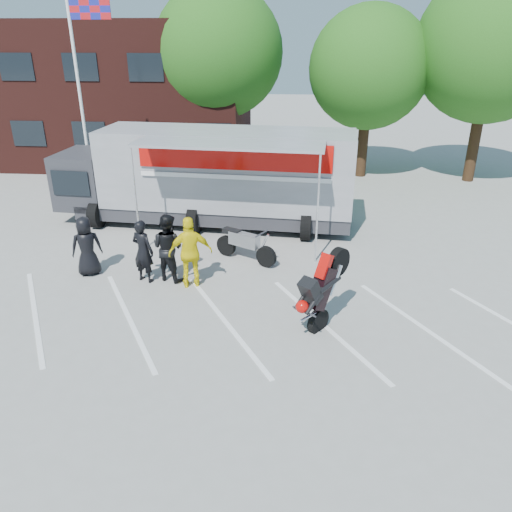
# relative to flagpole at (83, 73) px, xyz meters

# --- Properties ---
(ground) EXTENTS (100.00, 100.00, 0.00)m
(ground) POSITION_rel_flagpole_xyz_m (6.24, -10.00, -5.05)
(ground) COLOR #969691
(ground) RESTS_ON ground
(parking_bay_lines) EXTENTS (18.09, 13.33, 0.01)m
(parking_bay_lines) POSITION_rel_flagpole_xyz_m (6.24, -9.00, -5.05)
(parking_bay_lines) COLOR white
(parking_bay_lines) RESTS_ON ground
(office_building) EXTENTS (18.00, 8.00, 7.00)m
(office_building) POSITION_rel_flagpole_xyz_m (-3.76, 8.00, -1.55)
(office_building) COLOR #401814
(office_building) RESTS_ON ground
(flagpole) EXTENTS (1.61, 0.12, 8.00)m
(flagpole) POSITION_rel_flagpole_xyz_m (0.00, 0.00, 0.00)
(flagpole) COLOR white
(flagpole) RESTS_ON ground
(tree_left) EXTENTS (6.12, 6.12, 8.64)m
(tree_left) POSITION_rel_flagpole_xyz_m (4.24, 6.00, 0.51)
(tree_left) COLOR #382314
(tree_left) RESTS_ON ground
(tree_mid) EXTENTS (5.44, 5.44, 7.68)m
(tree_mid) POSITION_rel_flagpole_xyz_m (11.24, 5.00, -0.11)
(tree_mid) COLOR #382314
(tree_mid) RESTS_ON ground
(tree_right) EXTENTS (6.46, 6.46, 9.12)m
(tree_right) POSITION_rel_flagpole_xyz_m (16.24, 4.50, 0.82)
(tree_right) COLOR #382314
(tree_right) RESTS_ON ground
(transporter_truck) EXTENTS (11.06, 6.00, 3.40)m
(transporter_truck) POSITION_rel_flagpole_xyz_m (5.16, -2.26, -5.05)
(transporter_truck) COLOR #999BA2
(transporter_truck) RESTS_ON ground
(parked_motorcycle) EXTENTS (2.27, 1.73, 1.15)m
(parked_motorcycle) POSITION_rel_flagpole_xyz_m (6.60, -5.42, -5.05)
(parked_motorcycle) COLOR #A8A8AC
(parked_motorcycle) RESTS_ON ground
(stunt_bike_rider) EXTENTS (1.80, 1.93, 2.12)m
(stunt_bike_rider) POSITION_rel_flagpole_xyz_m (9.07, -8.70, -5.05)
(stunt_bike_rider) COLOR black
(stunt_bike_rider) RESTS_ON ground
(spectator_leather_a) EXTENTS (1.00, 0.86, 1.74)m
(spectator_leather_a) POSITION_rel_flagpole_xyz_m (2.17, -6.68, -4.18)
(spectator_leather_a) COLOR black
(spectator_leather_a) RESTS_ON ground
(spectator_leather_b) EXTENTS (0.78, 0.65, 1.81)m
(spectator_leather_b) POSITION_rel_flagpole_xyz_m (3.90, -6.97, -4.15)
(spectator_leather_b) COLOR black
(spectator_leather_b) RESTS_ON ground
(spectator_leather_c) EXTENTS (1.15, 1.03, 1.94)m
(spectator_leather_c) POSITION_rel_flagpole_xyz_m (4.56, -6.80, -4.08)
(spectator_leather_c) COLOR black
(spectator_leather_c) RESTS_ON ground
(spectator_hivis) EXTENTS (1.26, 0.78, 2.01)m
(spectator_hivis) POSITION_rel_flagpole_xyz_m (5.28, -7.19, -4.05)
(spectator_hivis) COLOR yellow
(spectator_hivis) RESTS_ON ground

